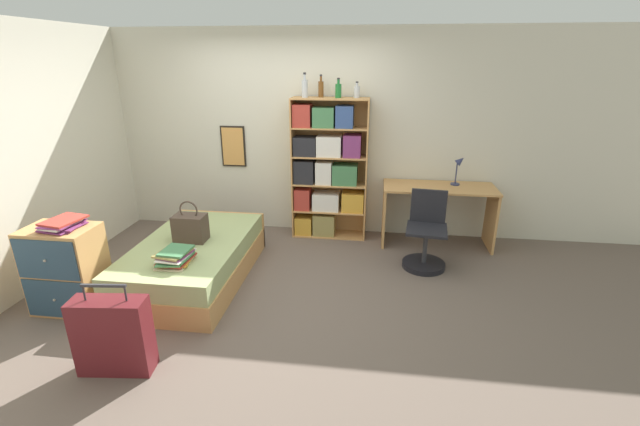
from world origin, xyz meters
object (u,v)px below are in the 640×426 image
at_px(bottle_blue, 357,92).
at_px(desk_chair, 425,243).
at_px(book_stack_on_bed, 175,257).
at_px(suitcase, 113,336).
at_px(dresser, 67,269).
at_px(bottle_brown, 321,89).
at_px(bottle_clear, 338,90).
at_px(bookcase, 326,170).
at_px(bottle_green, 305,88).
at_px(magazine_pile_on_dresser, 63,224).
at_px(desk, 438,204).
at_px(desk_lamp, 459,165).
at_px(handbag, 190,227).
at_px(bed, 195,259).

distance_m(bottle_blue, desk_chair, 1.96).
relative_size(book_stack_on_bed, suitcase, 0.53).
distance_m(suitcase, dresser, 1.18).
xyz_separation_m(bottle_blue, desk_chair, (0.86, -0.79, -1.58)).
bearing_deg(bottle_brown, bottle_clear, -12.26).
distance_m(bookcase, bottle_green, 1.04).
bearing_deg(magazine_pile_on_dresser, bottle_blue, 40.51).
relative_size(bottle_brown, desk, 0.20).
height_order(bottle_clear, desk, bottle_clear).
height_order(suitcase, desk_lamp, desk_lamp).
bearing_deg(handbag, bottle_green, 54.20).
distance_m(dresser, desk, 4.08).
height_order(book_stack_on_bed, bookcase, bookcase).
height_order(bottle_brown, desk, bottle_brown).
height_order(suitcase, bottle_green, bottle_green).
bearing_deg(desk_lamp, dresser, -151.36).
bearing_deg(bookcase, desk_chair, -31.54).
relative_size(bottle_blue, desk, 0.14).
distance_m(dresser, bottle_brown, 3.33).
xyz_separation_m(bed, dresser, (-0.92, -0.71, 0.19)).
xyz_separation_m(bottle_clear, desk_chair, (1.08, -0.75, -1.60)).
xyz_separation_m(bed, desk_lamp, (2.87, 1.36, 0.79)).
xyz_separation_m(bed, suitcase, (-0.01, -1.45, 0.08)).
distance_m(bookcase, desk_chair, 1.56).
bearing_deg(desk_chair, bottle_green, 153.38).
xyz_separation_m(bed, bottle_brown, (1.17, 1.43, 1.67)).
bearing_deg(suitcase, bottle_brown, 67.74).
distance_m(book_stack_on_bed, desk_lamp, 3.42).
xyz_separation_m(bed, magazine_pile_on_dresser, (-0.86, -0.69, 0.64)).
relative_size(handbag, dresser, 0.53).
distance_m(handbag, bookcase, 1.88).
bearing_deg(desk_chair, bed, -165.73).
relative_size(bed, desk, 1.36).
bearing_deg(bed, suitcase, -90.33).
xyz_separation_m(bottle_brown, desk_chair, (1.29, -0.80, -1.61)).
height_order(dresser, bottle_green, bottle_green).
distance_m(bookcase, desk_lamp, 1.64).
relative_size(bottle_brown, desk_lamp, 0.71).
height_order(dresser, desk_lamp, desk_lamp).
bearing_deg(bottle_clear, desk_lamp, -0.74).
bearing_deg(bed, bottle_green, 54.32).
bearing_deg(desk_chair, desk, 73.24).
height_order(bottle_green, bottle_clear, bottle_green).
bearing_deg(bed, handbag, -159.39).
xyz_separation_m(suitcase, dresser, (-0.91, 0.74, 0.10)).
xyz_separation_m(bookcase, desk_chair, (1.22, -0.75, -0.61)).
bearing_deg(bed, desk_chair, 14.27).
bearing_deg(dresser, bottle_brown, 45.68).
distance_m(bottle_brown, bottle_blue, 0.44).
height_order(handbag, desk, handbag).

